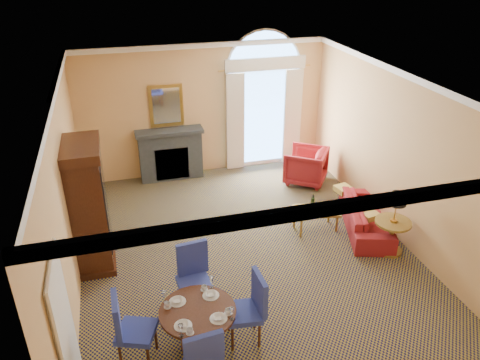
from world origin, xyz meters
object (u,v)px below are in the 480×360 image
object	(u,v)px
dining_table	(198,319)
coffee_table	(316,211)
side_table	(394,217)
armoire	(89,208)
armchair	(306,166)
sofa	(366,216)

from	to	relation	value
dining_table	coffee_table	bearing A→B (deg)	40.05
coffee_table	side_table	world-z (taller)	side_table
side_table	coffee_table	bearing A→B (deg)	134.36
dining_table	coffee_table	world-z (taller)	dining_table
coffee_table	armoire	bearing A→B (deg)	-168.33
armoire	armchair	xyz separation A→B (m)	(4.90, 1.89, -0.68)
armoire	dining_table	bearing A→B (deg)	-60.95
side_table	armoire	bearing A→B (deg)	167.21
armoire	sofa	xyz separation A→B (m)	(5.27, -0.38, -0.82)
armchair	coffee_table	xyz separation A→B (m)	(-0.63, -2.03, 0.01)
dining_table	sofa	xyz separation A→B (m)	(3.86, 2.16, -0.22)
coffee_table	armchair	bearing A→B (deg)	86.27
armoire	armchair	world-z (taller)	armoire
dining_table	coffee_table	size ratio (longest dim) A/B	1.07
sofa	armchair	xyz separation A→B (m)	(-0.37, 2.28, 0.14)
sofa	dining_table	bearing A→B (deg)	136.87
armoire	armchair	bearing A→B (deg)	21.09
armchair	dining_table	bearing A→B (deg)	-2.53
dining_table	coffee_table	xyz separation A→B (m)	(2.86, 2.41, -0.08)
armchair	side_table	bearing A→B (deg)	43.33
dining_table	sofa	size ratio (longest dim) A/B	0.55
armoire	coffee_table	bearing A→B (deg)	-1.85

